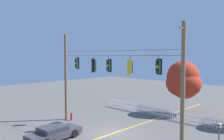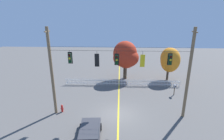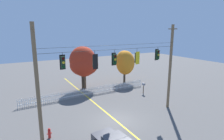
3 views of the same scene
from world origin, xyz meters
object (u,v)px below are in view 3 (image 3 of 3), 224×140
at_px(autumn_oak_far_east, 125,62).
at_px(fire_hydrant, 49,133).
at_px(autumn_maple_mid, 85,64).
at_px(traffic_signal_northbound_primary, 95,61).
at_px(traffic_signal_northbound_secondary, 137,58).
at_px(traffic_signal_eastbound_side, 114,59).
at_px(roadside_mailbox, 144,85).
at_px(traffic_signal_southbound_primary, 63,62).
at_px(autumn_maple_near_fence, 83,62).
at_px(traffic_signal_westbound_side, 157,55).

xyz_separation_m(autumn_oak_far_east, fire_hydrant, (-13.99, -10.55, -2.96)).
bearing_deg(autumn_maple_mid, traffic_signal_northbound_primary, -106.43).
relative_size(traffic_signal_northbound_secondary, autumn_maple_mid, 0.28).
distance_m(traffic_signal_eastbound_side, roadside_mailbox, 10.10).
height_order(autumn_oak_far_east, roadside_mailbox, autumn_oak_far_east).
bearing_deg(traffic_signal_eastbound_side, autumn_oak_far_east, 52.79).
xyz_separation_m(traffic_signal_northbound_secondary, autumn_oak_far_east, (5.77, 10.79, -2.50)).
relative_size(autumn_oak_far_east, fire_hydrant, 6.29).
height_order(traffic_signal_eastbound_side, autumn_oak_far_east, traffic_signal_eastbound_side).
height_order(traffic_signal_northbound_secondary, fire_hydrant, traffic_signal_northbound_secondary).
height_order(traffic_signal_southbound_primary, autumn_oak_far_east, traffic_signal_southbound_primary).
bearing_deg(autumn_oak_far_east, fire_hydrant, -142.98).
xyz_separation_m(traffic_signal_northbound_primary, fire_hydrant, (-3.95, 0.24, -5.46)).
height_order(autumn_maple_mid, roadside_mailbox, autumn_maple_mid).
bearing_deg(traffic_signal_southbound_primary, autumn_maple_mid, 61.56).
xyz_separation_m(autumn_maple_near_fence, roadside_mailbox, (6.22, -5.95, -2.76)).
height_order(traffic_signal_eastbound_side, roadside_mailbox, traffic_signal_eastbound_side).
height_order(autumn_oak_far_east, fire_hydrant, autumn_oak_far_east).
xyz_separation_m(traffic_signal_eastbound_side, roadside_mailbox, (7.42, 4.95, -4.74)).
bearing_deg(traffic_signal_eastbound_side, traffic_signal_northbound_secondary, -0.44).
distance_m(traffic_signal_northbound_secondary, fire_hydrant, 9.87).
relative_size(traffic_signal_southbound_primary, autumn_maple_mid, 0.25).
relative_size(traffic_signal_southbound_primary, autumn_maple_near_fence, 0.21).
distance_m(traffic_signal_southbound_primary, autumn_maple_near_fence, 12.47).
distance_m(autumn_maple_near_fence, fire_hydrant, 13.25).
relative_size(traffic_signal_westbound_side, autumn_maple_mid, 0.25).
relative_size(traffic_signal_westbound_side, roadside_mailbox, 0.94).
xyz_separation_m(traffic_signal_southbound_primary, autumn_maple_near_fence, (5.68, 10.90, -2.08)).
bearing_deg(traffic_signal_southbound_primary, traffic_signal_westbound_side, -0.00).
distance_m(traffic_signal_northbound_primary, traffic_signal_northbound_secondary, 4.27).
height_order(traffic_signal_eastbound_side, autumn_maple_mid, traffic_signal_eastbound_side).
bearing_deg(traffic_signal_northbound_secondary, autumn_oak_far_east, 61.84).
height_order(traffic_signal_eastbound_side, traffic_signal_northbound_secondary, same).
bearing_deg(autumn_maple_near_fence, autumn_oak_far_east, -1.08).
bearing_deg(autumn_oak_far_east, traffic_signal_southbound_primary, -139.61).
height_order(traffic_signal_northbound_secondary, traffic_signal_westbound_side, same).
distance_m(traffic_signal_northbound_secondary, autumn_maple_near_fence, 11.15).
xyz_separation_m(traffic_signal_northbound_primary, roadside_mailbox, (9.28, 4.97, -4.70)).
relative_size(autumn_maple_mid, autumn_oak_far_east, 1.03).
distance_m(traffic_signal_northbound_primary, traffic_signal_westbound_side, 6.84).
bearing_deg(traffic_signal_westbound_side, autumn_oak_far_east, 73.42).
height_order(traffic_signal_southbound_primary, autumn_maple_near_fence, traffic_signal_southbound_primary).
xyz_separation_m(autumn_maple_near_fence, autumn_oak_far_east, (6.98, -0.13, -0.56)).
distance_m(traffic_signal_eastbound_side, autumn_oak_far_east, 13.76).
bearing_deg(traffic_signal_eastbound_side, autumn_maple_near_fence, 83.73).
xyz_separation_m(traffic_signal_northbound_primary, autumn_maple_near_fence, (3.06, 10.92, -1.94)).
bearing_deg(traffic_signal_westbound_side, traffic_signal_eastbound_side, -180.00).
bearing_deg(fire_hydrant, roadside_mailbox, 19.68).
distance_m(traffic_signal_southbound_primary, autumn_oak_far_east, 16.83).
xyz_separation_m(traffic_signal_northbound_primary, autumn_maple_mid, (3.14, 10.65, -2.22)).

